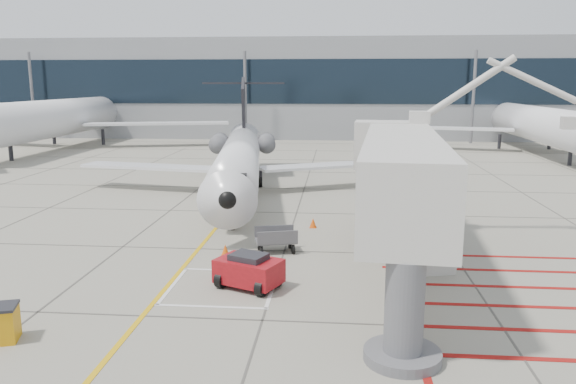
{
  "coord_description": "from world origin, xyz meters",
  "views": [
    {
      "loc": [
        2.44,
        -21.73,
        7.98
      ],
      "look_at": [
        0.0,
        6.0,
        2.5
      ],
      "focal_mm": 35.0,
      "sensor_mm": 36.0,
      "label": 1
    }
  ],
  "objects": [
    {
      "name": "bg_aircraft_c",
      "position": [
        24.92,
        46.0,
        5.85
      ],
      "size": [
        35.1,
        39.0,
        11.7
      ],
      "primitive_type": null,
      "color": "silver",
      "rests_on": "ground_plane"
    },
    {
      "name": "cone_side",
      "position": [
        1.17,
        8.55,
        0.27
      ],
      "size": [
        0.39,
        0.39,
        0.54
      ],
      "primitive_type": "cone",
      "color": "#E34E0B",
      "rests_on": "ground_plane"
    },
    {
      "name": "ground_plane",
      "position": [
        0.0,
        0.0,
        0.0
      ],
      "size": [
        260.0,
        260.0,
        0.0
      ],
      "primitive_type": "plane",
      "color": "gray",
      "rests_on": "ground"
    },
    {
      "name": "cone_nose",
      "position": [
        -2.71,
        3.2,
        0.25
      ],
      "size": [
        0.36,
        0.36,
        0.49
      ],
      "primitive_type": "cone",
      "color": "#DD510B",
      "rests_on": "ground_plane"
    },
    {
      "name": "terminal_glass_band",
      "position": [
        10.0,
        55.95,
        8.0
      ],
      "size": [
        180.0,
        0.1,
        6.0
      ],
      "primitive_type": "cube",
      "color": "black",
      "rests_on": "ground_plane"
    },
    {
      "name": "ground_power_unit",
      "position": [
        6.13,
        1.66,
        0.99
      ],
      "size": [
        2.78,
        2.01,
        1.99
      ],
      "primitive_type": null,
      "rotation": [
        0.0,
        0.0,
        0.23
      ],
      "color": "#B9B6B0",
      "rests_on": "ground_plane"
    },
    {
      "name": "pushback_tug",
      "position": [
        -0.94,
        -0.9,
        0.72
      ],
      "size": [
        2.89,
        2.42,
        1.44
      ],
      "primitive_type": null,
      "rotation": [
        0.0,
        0.0,
        -0.42
      ],
      "color": "maroon",
      "rests_on": "ground_plane"
    },
    {
      "name": "bg_aircraft_b",
      "position": [
        -30.97,
        46.0,
        6.58
      ],
      "size": [
        39.49,
        43.88,
        13.16
      ],
      "primitive_type": null,
      "color": "silver",
      "rests_on": "ground_plane"
    },
    {
      "name": "baggage_cart",
      "position": [
        -0.39,
        3.85,
        0.6
      ],
      "size": [
        2.16,
        1.67,
        1.21
      ],
      "primitive_type": null,
      "rotation": [
        0.0,
        0.0,
        0.26
      ],
      "color": "#4F4E53",
      "rests_on": "ground_plane"
    },
    {
      "name": "jet_bridge",
      "position": [
        4.99,
        0.28,
        3.92
      ],
      "size": [
        10.86,
        20.28,
        7.83
      ],
      "primitive_type": null,
      "rotation": [
        0.0,
        0.0,
        -0.08
      ],
      "color": "silver",
      "rests_on": "ground_plane"
    },
    {
      "name": "regional_jet",
      "position": [
        -4.19,
        14.94,
        4.09
      ],
      "size": [
        28.68,
        34.21,
        8.17
      ],
      "primitive_type": null,
      "rotation": [
        0.0,
        0.0,
        0.13
      ],
      "color": "white",
      "rests_on": "ground_plane"
    },
    {
      "name": "terminal_building",
      "position": [
        10.0,
        70.0,
        7.0
      ],
      "size": [
        180.0,
        28.0,
        14.0
      ],
      "primitive_type": "cube",
      "color": "gray",
      "rests_on": "ground_plane"
    }
  ]
}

